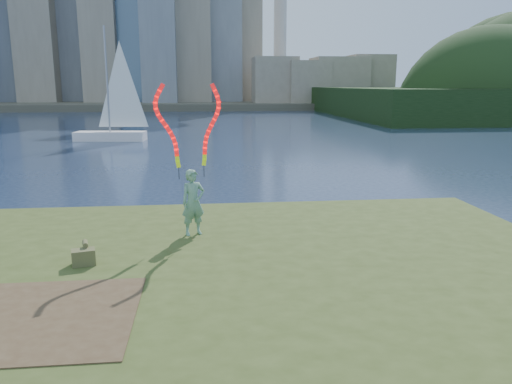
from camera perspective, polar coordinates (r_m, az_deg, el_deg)
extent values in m
plane|color=#1A2741|center=(11.86, -8.47, -10.16)|extent=(320.00, 320.00, 0.00)
cube|color=#374719|center=(9.53, -9.08, -15.04)|extent=(20.00, 18.00, 0.30)
cube|color=#374719|center=(9.69, -9.05, -12.91)|extent=(17.00, 15.00, 0.30)
cube|color=#374719|center=(9.77, -9.04, -11.08)|extent=(14.00, 12.00, 0.30)
cube|color=#47331E|center=(9.02, -23.92, -12.96)|extent=(3.20, 3.00, 0.02)
cube|color=#504B3A|center=(106.04, -6.52, 10.02)|extent=(320.00, 40.00, 1.20)
imported|color=#1E6B43|center=(12.45, -7.19, -1.19)|extent=(0.71, 0.59, 1.65)
cylinder|color=black|center=(12.29, -8.80, 2.15)|extent=(0.02, 0.02, 0.30)
cylinder|color=black|center=(12.53, -5.96, 2.41)|extent=(0.02, 0.02, 0.30)
cube|color=brown|center=(11.06, -19.11, -7.05)|extent=(0.53, 0.42, 0.33)
cylinder|color=brown|center=(11.20, -18.94, -5.60)|extent=(0.19, 0.33, 0.11)
cube|color=white|center=(42.54, -16.30, 6.11)|extent=(5.78, 2.40, 0.79)
cylinder|color=gray|center=(42.34, -16.66, 12.01)|extent=(0.16, 0.16, 8.54)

